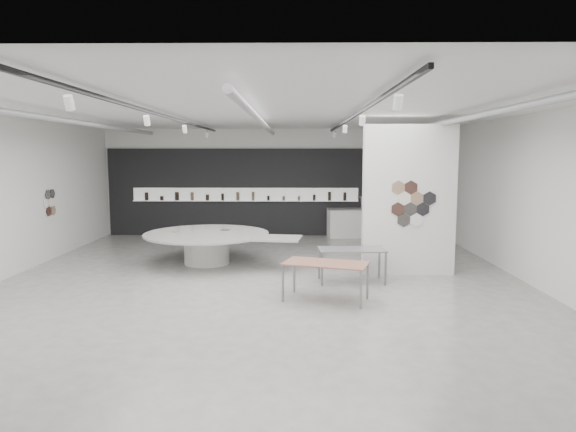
{
  "coord_description": "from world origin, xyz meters",
  "views": [
    {
      "loc": [
        0.75,
        -11.33,
        2.89
      ],
      "look_at": [
        0.59,
        1.2,
        1.39
      ],
      "focal_mm": 32.0,
      "sensor_mm": 36.0,
      "label": 1
    }
  ],
  "objects_px": {
    "partition_column": "(409,200)",
    "sample_table_wood": "(326,265)",
    "display_island": "(209,244)",
    "kitchen_counter": "(353,223)",
    "sample_table_stone": "(352,252)"
  },
  "relations": [
    {
      "from": "partition_column",
      "to": "sample_table_wood",
      "type": "xyz_separation_m",
      "value": [
        -2.13,
        -2.35,
        -1.09
      ]
    },
    {
      "from": "partition_column",
      "to": "display_island",
      "type": "xyz_separation_m",
      "value": [
        -5.02,
        1.04,
        -1.25
      ]
    },
    {
      "from": "display_island",
      "to": "sample_table_stone",
      "type": "relative_size",
      "value": 2.86
    },
    {
      "from": "display_island",
      "to": "sample_table_stone",
      "type": "height_order",
      "value": "display_island"
    },
    {
      "from": "display_island",
      "to": "kitchen_counter",
      "type": "bearing_deg",
      "value": 53.6
    },
    {
      "from": "partition_column",
      "to": "display_island",
      "type": "relative_size",
      "value": 0.82
    },
    {
      "from": "kitchen_counter",
      "to": "display_island",
      "type": "bearing_deg",
      "value": -140.79
    },
    {
      "from": "sample_table_stone",
      "to": "kitchen_counter",
      "type": "bearing_deg",
      "value": 83.3
    },
    {
      "from": "partition_column",
      "to": "kitchen_counter",
      "type": "xyz_separation_m",
      "value": [
        -0.7,
        5.55,
        -1.29
      ]
    },
    {
      "from": "display_island",
      "to": "sample_table_wood",
      "type": "distance_m",
      "value": 4.45
    },
    {
      "from": "display_island",
      "to": "kitchen_counter",
      "type": "distance_m",
      "value": 6.24
    },
    {
      "from": "sample_table_stone",
      "to": "sample_table_wood",
      "type": "bearing_deg",
      "value": -114.53
    },
    {
      "from": "partition_column",
      "to": "sample_table_wood",
      "type": "relative_size",
      "value": 2.0
    },
    {
      "from": "sample_table_wood",
      "to": "sample_table_stone",
      "type": "distance_m",
      "value": 1.63
    },
    {
      "from": "kitchen_counter",
      "to": "sample_table_wood",
      "type": "bearing_deg",
      "value": -107.31
    }
  ]
}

